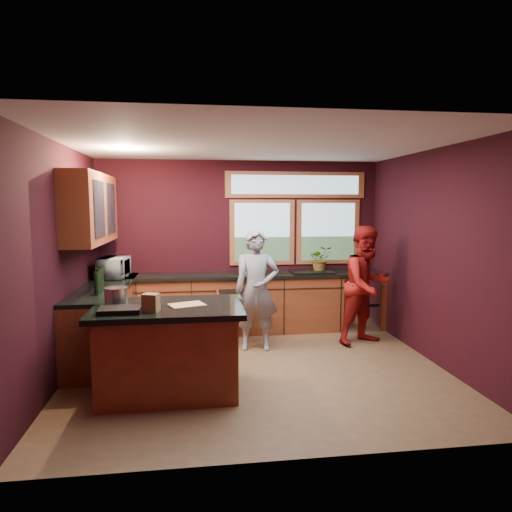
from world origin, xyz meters
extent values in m
plane|color=brown|center=(0.00, 0.00, 0.00)|extent=(4.50, 4.50, 0.00)
cube|color=black|center=(0.00, 2.00, 1.35)|extent=(4.50, 0.02, 2.70)
cube|color=black|center=(0.00, -2.00, 1.35)|extent=(4.50, 0.02, 2.70)
cube|color=black|center=(-2.25, 0.00, 1.35)|extent=(0.02, 4.00, 2.70)
cube|color=black|center=(2.25, 0.00, 1.35)|extent=(0.02, 4.00, 2.70)
cube|color=silver|center=(0.00, 0.00, 2.70)|extent=(4.50, 4.00, 0.02)
cube|color=#7592A2|center=(0.35, 1.99, 1.55)|extent=(1.06, 0.02, 1.06)
cube|color=#7592A2|center=(1.45, 1.99, 1.55)|extent=(1.06, 0.02, 1.06)
cube|color=brown|center=(0.90, 1.99, 2.32)|extent=(2.30, 0.02, 0.42)
cube|color=#572B14|center=(-2.07, 0.85, 1.95)|extent=(0.36, 1.80, 0.90)
cube|color=#572B14|center=(0.00, 1.70, 0.44)|extent=(4.50, 0.60, 0.88)
cube|color=black|center=(0.00, 1.69, 0.91)|extent=(4.50, 0.64, 0.05)
cube|color=#B7B7BC|center=(1.85, 1.68, 0.42)|extent=(0.60, 0.58, 0.85)
cube|color=black|center=(1.10, 1.66, 0.91)|extent=(0.66, 0.46, 0.05)
cube|color=#572B14|center=(-1.95, 0.85, 0.44)|extent=(0.60, 2.30, 0.88)
cube|color=black|center=(-1.94, 0.85, 0.91)|extent=(0.64, 2.30, 0.05)
cube|color=#572B14|center=(-1.03, -0.54, 0.44)|extent=(1.40, 0.90, 0.88)
cube|color=black|center=(-1.03, -0.54, 0.92)|extent=(1.55, 1.05, 0.06)
imported|color=slate|center=(0.10, 0.80, 0.83)|extent=(0.66, 0.48, 1.66)
imported|color=maroon|center=(1.70, 0.86, 0.85)|extent=(1.01, 0.92, 1.70)
imported|color=#999999|center=(-1.92, 1.51, 1.08)|extent=(0.43, 0.58, 0.30)
imported|color=#999999|center=(1.26, 1.75, 1.13)|extent=(0.37, 0.32, 0.41)
cylinder|color=silver|center=(0.00, 1.70, 1.07)|extent=(0.12, 0.12, 0.28)
cube|color=tan|center=(-0.83, -0.59, 0.95)|extent=(0.41, 0.35, 0.02)
cylinder|color=#AFAFB4|center=(-1.58, -0.39, 1.03)|extent=(0.24, 0.24, 0.18)
cube|color=brown|center=(-1.18, -0.79, 1.03)|extent=(0.18, 0.16, 0.18)
cube|color=black|center=(-1.48, -0.79, 0.97)|extent=(0.40, 0.28, 0.05)
camera|label=1|loc=(-0.75, -5.32, 2.00)|focal=32.00mm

